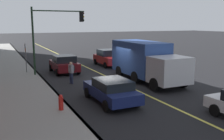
{
  "coord_description": "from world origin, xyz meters",
  "views": [
    {
      "loc": [
        -18.02,
        8.52,
        4.46
      ],
      "look_at": [
        -2.41,
        1.21,
        1.27
      ],
      "focal_mm": 41.04,
      "sensor_mm": 36.0,
      "label": 1
    }
  ],
  "objects_px": {
    "car_maroon": "(64,64)",
    "pedestrian_with_backpack": "(71,71)",
    "traffic_light_mast": "(54,29)",
    "street_sign_post": "(26,56)",
    "car_navy": "(111,90)",
    "car_red": "(108,58)",
    "fire_hydrant": "(61,104)",
    "truck_blue": "(146,60)"
  },
  "relations": [
    {
      "from": "car_red",
      "to": "street_sign_post",
      "type": "bearing_deg",
      "value": 96.9
    },
    {
      "from": "car_maroon",
      "to": "fire_hydrant",
      "type": "relative_size",
      "value": 4.09
    },
    {
      "from": "car_maroon",
      "to": "car_navy",
      "type": "height_order",
      "value": "car_maroon"
    },
    {
      "from": "fire_hydrant",
      "to": "street_sign_post",
      "type": "bearing_deg",
      "value": 1.56
    },
    {
      "from": "car_red",
      "to": "traffic_light_mast",
      "type": "relative_size",
      "value": 0.71
    },
    {
      "from": "car_navy",
      "to": "street_sign_post",
      "type": "bearing_deg",
      "value": 17.33
    },
    {
      "from": "street_sign_post",
      "to": "car_red",
      "type": "bearing_deg",
      "value": -83.1
    },
    {
      "from": "car_red",
      "to": "traffic_light_mast",
      "type": "bearing_deg",
      "value": 112.23
    },
    {
      "from": "car_navy",
      "to": "fire_hydrant",
      "type": "bearing_deg",
      "value": 99.82
    },
    {
      "from": "car_navy",
      "to": "pedestrian_with_backpack",
      "type": "height_order",
      "value": "pedestrian_with_backpack"
    },
    {
      "from": "car_navy",
      "to": "truck_blue",
      "type": "height_order",
      "value": "truck_blue"
    },
    {
      "from": "car_red",
      "to": "fire_hydrant",
      "type": "height_order",
      "value": "car_red"
    },
    {
      "from": "car_maroon",
      "to": "street_sign_post",
      "type": "xyz_separation_m",
      "value": [
        0.88,
        3.17,
        0.78
      ]
    },
    {
      "from": "pedestrian_with_backpack",
      "to": "street_sign_post",
      "type": "relative_size",
      "value": 0.61
    },
    {
      "from": "car_red",
      "to": "street_sign_post",
      "type": "distance_m",
      "value": 8.49
    },
    {
      "from": "pedestrian_with_backpack",
      "to": "car_maroon",
      "type": "bearing_deg",
      "value": -7.82
    },
    {
      "from": "car_red",
      "to": "pedestrian_with_backpack",
      "type": "xyz_separation_m",
      "value": [
        -6.3,
        5.83,
        0.11
      ]
    },
    {
      "from": "car_maroon",
      "to": "pedestrian_with_backpack",
      "type": "distance_m",
      "value": 4.45
    },
    {
      "from": "car_maroon",
      "to": "pedestrian_with_backpack",
      "type": "height_order",
      "value": "pedestrian_with_backpack"
    },
    {
      "from": "traffic_light_mast",
      "to": "truck_blue",
      "type": "bearing_deg",
      "value": -132.17
    },
    {
      "from": "traffic_light_mast",
      "to": "car_maroon",
      "type": "bearing_deg",
      "value": -56.28
    },
    {
      "from": "traffic_light_mast",
      "to": "fire_hydrant",
      "type": "height_order",
      "value": "traffic_light_mast"
    },
    {
      "from": "car_maroon",
      "to": "fire_hydrant",
      "type": "bearing_deg",
      "value": 164.45
    },
    {
      "from": "car_maroon",
      "to": "fire_hydrant",
      "type": "height_order",
      "value": "car_maroon"
    },
    {
      "from": "car_red",
      "to": "car_navy",
      "type": "bearing_deg",
      "value": 156.54
    },
    {
      "from": "car_red",
      "to": "fire_hydrant",
      "type": "distance_m",
      "value": 14.64
    },
    {
      "from": "traffic_light_mast",
      "to": "pedestrian_with_backpack",
      "type": "bearing_deg",
      "value": -175.0
    },
    {
      "from": "car_navy",
      "to": "fire_hydrant",
      "type": "relative_size",
      "value": 4.57
    },
    {
      "from": "car_navy",
      "to": "street_sign_post",
      "type": "height_order",
      "value": "street_sign_post"
    },
    {
      "from": "fire_hydrant",
      "to": "truck_blue",
      "type": "bearing_deg",
      "value": -60.39
    },
    {
      "from": "car_red",
      "to": "truck_blue",
      "type": "relative_size",
      "value": 0.54
    },
    {
      "from": "pedestrian_with_backpack",
      "to": "traffic_light_mast",
      "type": "xyz_separation_m",
      "value": [
        3.78,
        0.33,
        3.01
      ]
    },
    {
      "from": "truck_blue",
      "to": "traffic_light_mast",
      "type": "xyz_separation_m",
      "value": [
        5.27,
        5.82,
        2.36
      ]
    },
    {
      "from": "car_navy",
      "to": "traffic_light_mast",
      "type": "bearing_deg",
      "value": 6.79
    },
    {
      "from": "pedestrian_with_backpack",
      "to": "street_sign_post",
      "type": "height_order",
      "value": "street_sign_post"
    },
    {
      "from": "pedestrian_with_backpack",
      "to": "street_sign_post",
      "type": "distance_m",
      "value": 5.91
    },
    {
      "from": "traffic_light_mast",
      "to": "car_navy",
      "type": "bearing_deg",
      "value": -173.21
    },
    {
      "from": "car_maroon",
      "to": "street_sign_post",
      "type": "distance_m",
      "value": 3.38
    },
    {
      "from": "car_navy",
      "to": "truck_blue",
      "type": "relative_size",
      "value": 0.57
    },
    {
      "from": "truck_blue",
      "to": "car_maroon",
      "type": "bearing_deg",
      "value": 39.64
    },
    {
      "from": "car_maroon",
      "to": "traffic_light_mast",
      "type": "height_order",
      "value": "traffic_light_mast"
    },
    {
      "from": "pedestrian_with_backpack",
      "to": "fire_hydrant",
      "type": "distance_m",
      "value": 6.33
    }
  ]
}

